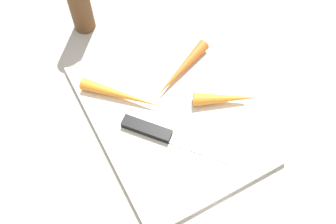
% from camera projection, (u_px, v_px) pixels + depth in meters
% --- Properties ---
extents(ground_plane, '(1.40, 1.40, 0.00)m').
position_uv_depth(ground_plane, '(168.00, 115.00, 0.74)').
color(ground_plane, '#ADA8A0').
extents(cutting_board, '(0.36, 0.26, 0.01)m').
position_uv_depth(cutting_board, '(168.00, 114.00, 0.73)').
color(cutting_board, silver).
rests_on(cutting_board, ground_plane).
extents(knife, '(0.17, 0.14, 0.01)m').
position_uv_depth(knife, '(154.00, 131.00, 0.70)').
color(knife, '#B7B7BC').
rests_on(knife, cutting_board).
extents(carrot_longest, '(0.13, 0.12, 0.02)m').
position_uv_depth(carrot_longest, '(121.00, 95.00, 0.73)').
color(carrot_longest, orange).
rests_on(carrot_longest, cutting_board).
extents(carrot_medium, '(0.08, 0.15, 0.02)m').
position_uv_depth(carrot_medium, '(181.00, 70.00, 0.76)').
color(carrot_medium, orange).
rests_on(carrot_medium, cutting_board).
extents(carrot_shortest, '(0.07, 0.12, 0.03)m').
position_uv_depth(carrot_shortest, '(226.00, 99.00, 0.72)').
color(carrot_shortest, orange).
rests_on(carrot_shortest, cutting_board).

